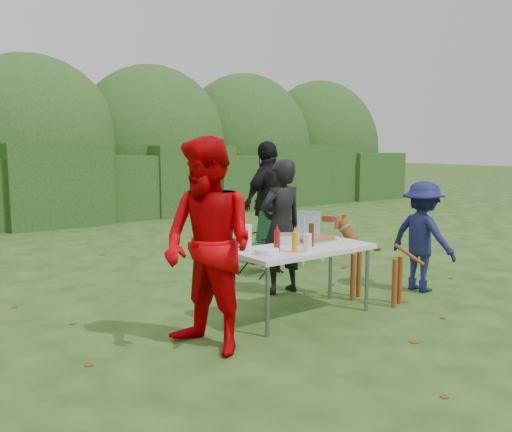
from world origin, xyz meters
TOP-DOWN VIEW (x-y plane):
  - ground at (0.00, 0.00)m, footprint 80.00×80.00m
  - hedge_row at (0.00, 8.00)m, footprint 22.00×1.40m
  - shrub_backdrop at (0.00, 9.60)m, footprint 20.00×2.60m
  - folding_table at (0.12, -0.24)m, footprint 1.50×0.70m
  - person_cook at (0.51, 0.60)m, footprint 0.61×0.41m
  - person_red_jacket at (-1.17, -0.48)m, footprint 0.91×1.05m
  - person_black_puffy at (1.40, 1.98)m, footprint 1.16×0.71m
  - child at (1.98, -0.35)m, footprint 0.52×0.88m
  - dog at (1.14, -0.36)m, footprint 0.71×1.07m
  - camping_chair at (0.92, 1.54)m, footprint 0.64×0.64m
  - lawn_chair at (1.90, 1.74)m, footprint 0.64×0.64m
  - food_tray at (0.41, -0.08)m, footprint 0.45×0.30m
  - focaccia_bread at (0.41, -0.08)m, footprint 0.40×0.26m
  - mustard_bottle at (-0.13, -0.40)m, footprint 0.06×0.06m
  - ketchup_bottle at (-0.28, -0.30)m, footprint 0.06×0.06m
  - beer_bottle at (0.21, -0.26)m, footprint 0.06×0.06m
  - paper_towel_roll at (-0.47, -0.05)m, footprint 0.12×0.12m
  - cup_stack at (-0.02, -0.46)m, footprint 0.08×0.08m
  - pasta_bowl at (0.12, 0.01)m, footprint 0.26×0.26m
  - plate_stack at (-0.41, -0.31)m, footprint 0.24×0.24m

SIDE VIEW (x-z plane):
  - ground at x=0.00m, z-range 0.00..0.00m
  - lawn_chair at x=1.90m, z-range 0.00..0.78m
  - camping_chair at x=0.92m, z-range 0.00..0.86m
  - dog at x=1.14m, z-range 0.00..0.94m
  - child at x=1.98m, z-range 0.00..1.35m
  - folding_table at x=0.12m, z-range 0.32..1.06m
  - food_tray at x=0.41m, z-range 0.74..0.76m
  - plate_stack at x=-0.41m, z-range 0.74..0.79m
  - focaccia_bread at x=0.41m, z-range 0.76..0.80m
  - pasta_bowl at x=0.12m, z-range 0.74..0.84m
  - person_cook at x=0.51m, z-range 0.00..1.62m
  - cup_stack at x=-0.02m, z-range 0.74..0.92m
  - mustard_bottle at x=-0.13m, z-range 0.74..0.94m
  - hedge_row at x=0.00m, z-range 0.00..1.70m
  - ketchup_bottle at x=-0.28m, z-range 0.74..0.96m
  - beer_bottle at x=0.21m, z-range 0.74..0.98m
  - paper_towel_roll at x=-0.47m, z-range 0.74..1.00m
  - person_black_puffy at x=1.40m, z-range 0.00..1.85m
  - person_red_jacket at x=-1.17m, z-range 0.00..1.87m
  - shrub_backdrop at x=0.00m, z-range 0.00..3.20m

